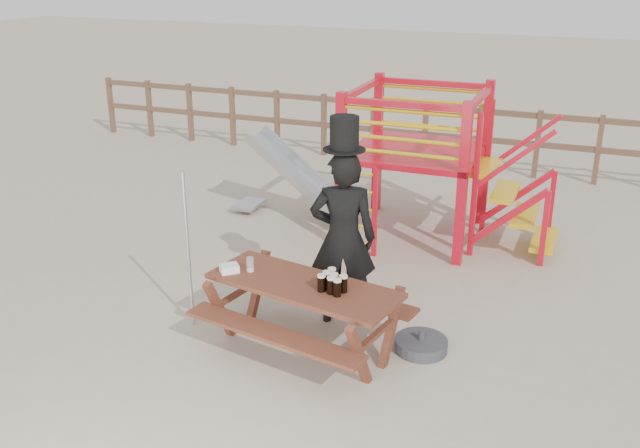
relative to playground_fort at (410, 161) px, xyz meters
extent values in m
plane|color=tan|center=(-0.12, -3.58, -1.07)|extent=(60.00, 60.00, 0.00)
cube|color=brown|center=(-0.12, 3.42, 0.03)|extent=(15.00, 0.06, 0.10)
cube|color=brown|center=(-0.12, 3.42, -0.47)|extent=(15.00, 0.06, 0.10)
cube|color=brown|center=(-7.62, 3.42, -0.47)|extent=(0.09, 0.09, 1.20)
cube|color=brown|center=(-6.62, 3.42, -0.47)|extent=(0.09, 0.09, 1.20)
cube|color=brown|center=(-5.62, 3.42, -0.47)|extent=(0.09, 0.09, 1.20)
cube|color=brown|center=(-4.62, 3.42, -0.47)|extent=(0.09, 0.09, 1.20)
cube|color=brown|center=(-3.62, 3.42, -0.47)|extent=(0.09, 0.09, 1.20)
cube|color=brown|center=(-2.62, 3.42, -0.47)|extent=(0.09, 0.09, 1.20)
cube|color=brown|center=(-1.62, 3.42, -0.47)|extent=(0.09, 0.09, 1.20)
cube|color=brown|center=(-0.62, 3.42, -0.47)|extent=(0.09, 0.09, 1.20)
cube|color=brown|center=(0.38, 3.42, -0.47)|extent=(0.09, 0.09, 1.20)
cube|color=brown|center=(1.38, 3.42, -0.47)|extent=(0.09, 0.09, 1.20)
cube|color=brown|center=(2.38, 3.42, -0.47)|extent=(0.09, 0.09, 1.20)
cube|color=red|center=(-0.72, -0.78, -0.02)|extent=(0.12, 0.12, 2.10)
cube|color=red|center=(0.88, -0.78, -0.02)|extent=(0.12, 0.12, 2.10)
cube|color=red|center=(-0.72, 0.82, -0.02)|extent=(0.12, 0.12, 2.10)
cube|color=red|center=(0.88, 0.82, -0.02)|extent=(0.12, 0.12, 2.10)
cube|color=red|center=(0.08, 0.02, 0.13)|extent=(1.72, 1.72, 0.08)
cube|color=red|center=(0.08, -0.78, 0.93)|extent=(1.60, 0.08, 0.08)
cube|color=red|center=(0.08, 0.82, 0.93)|extent=(1.60, 0.08, 0.08)
cube|color=red|center=(-0.72, 0.02, 0.93)|extent=(0.08, 1.60, 0.08)
cube|color=red|center=(0.88, 0.02, 0.93)|extent=(0.08, 1.60, 0.08)
cylinder|color=gold|center=(0.08, -0.78, 0.31)|extent=(1.50, 0.05, 0.05)
cylinder|color=gold|center=(0.08, 0.82, 0.31)|extent=(1.50, 0.05, 0.05)
cylinder|color=gold|center=(0.08, -0.78, 0.49)|extent=(1.50, 0.05, 0.05)
cylinder|color=gold|center=(0.08, 0.82, 0.49)|extent=(1.50, 0.05, 0.05)
cylinder|color=gold|center=(0.08, -0.78, 0.67)|extent=(1.50, 0.05, 0.05)
cylinder|color=gold|center=(0.08, 0.82, 0.67)|extent=(1.50, 0.05, 0.05)
cylinder|color=gold|center=(0.08, -0.78, 0.85)|extent=(1.50, 0.05, 0.05)
cylinder|color=gold|center=(0.08, 0.82, 0.85)|extent=(1.50, 0.05, 0.05)
cube|color=red|center=(-0.55, -0.93, -0.47)|extent=(0.06, 0.06, 1.20)
cube|color=red|center=(-0.19, -0.93, -0.47)|extent=(0.06, 0.06, 1.20)
cylinder|color=gold|center=(-0.37, -0.93, -0.92)|extent=(0.36, 0.04, 0.04)
cylinder|color=gold|center=(-0.37, -0.93, -0.68)|extent=(0.36, 0.04, 0.04)
cylinder|color=gold|center=(-0.37, -0.93, -0.44)|extent=(0.36, 0.04, 0.04)
cylinder|color=gold|center=(-0.37, -0.93, -0.20)|extent=(0.36, 0.04, 0.04)
cylinder|color=gold|center=(-0.37, -0.93, 0.04)|extent=(0.36, 0.04, 0.04)
cube|color=gold|center=(1.03, 0.02, 0.01)|extent=(0.30, 0.90, 0.06)
cube|color=gold|center=(1.31, 0.02, -0.29)|extent=(0.30, 0.90, 0.06)
cube|color=gold|center=(1.59, 0.02, -0.59)|extent=(0.30, 0.90, 0.06)
cube|color=gold|center=(1.87, 0.02, -0.89)|extent=(0.30, 0.90, 0.06)
cube|color=red|center=(1.43, -0.43, -0.47)|extent=(0.95, 0.08, 0.86)
cube|color=red|center=(1.43, 0.47, -0.47)|extent=(0.95, 0.08, 0.86)
cube|color=#AFB1B6|center=(-1.62, 0.02, -0.45)|extent=(1.53, 0.55, 1.21)
cube|color=#AFB1B6|center=(-1.62, -0.25, -0.41)|extent=(1.58, 0.04, 1.28)
cube|color=#AFB1B6|center=(-1.62, 0.29, -0.41)|extent=(1.58, 0.04, 1.28)
cube|color=#AFB1B6|center=(-2.52, 0.02, -0.97)|extent=(0.35, 0.55, 0.05)
cube|color=brown|center=(-0.12, -3.45, -0.36)|extent=(2.01, 1.06, 0.05)
cube|color=brown|center=(-0.22, -3.96, -0.64)|extent=(1.93, 0.62, 0.04)
cube|color=brown|center=(-0.02, -2.93, -0.64)|extent=(1.93, 0.62, 0.04)
cube|color=brown|center=(-0.92, -3.30, -0.73)|extent=(0.29, 1.14, 0.69)
cube|color=brown|center=(0.68, -3.60, -0.73)|extent=(0.29, 1.14, 0.69)
imported|color=black|center=(0.02, -2.72, -0.12)|extent=(0.80, 0.65, 1.91)
cube|color=#0B7C39|center=(-0.03, -2.57, 0.11)|extent=(0.08, 0.04, 0.44)
cylinder|color=black|center=(0.02, -2.72, 0.84)|extent=(0.43, 0.43, 0.01)
cylinder|color=black|center=(0.02, -2.72, 1.01)|extent=(0.29, 0.29, 0.33)
cube|color=white|center=(-0.03, -2.58, 1.13)|extent=(0.15, 0.05, 0.04)
cylinder|color=#B2B2B7|center=(-1.43, -3.42, -0.21)|extent=(0.04, 0.04, 1.72)
cylinder|color=#36363B|center=(0.98, -3.02, -1.01)|extent=(0.53, 0.53, 0.12)
cylinder|color=#36363B|center=(0.98, -3.02, -0.90)|extent=(0.06, 0.06, 0.10)
cube|color=white|center=(-0.91, -3.49, -0.29)|extent=(0.23, 0.22, 0.08)
cylinder|color=black|center=(0.11, -3.54, -0.26)|extent=(0.08, 0.08, 0.15)
cylinder|color=beige|center=(0.11, -3.54, -0.17)|extent=(0.08, 0.08, 0.02)
cylinder|color=black|center=(0.21, -3.56, -0.26)|extent=(0.08, 0.08, 0.15)
cylinder|color=beige|center=(0.21, -3.56, -0.17)|extent=(0.08, 0.08, 0.02)
cylinder|color=black|center=(0.28, -3.58, -0.26)|extent=(0.08, 0.08, 0.15)
cylinder|color=beige|center=(0.28, -3.58, -0.17)|extent=(0.08, 0.08, 0.02)
cylinder|color=black|center=(0.13, -3.46, -0.26)|extent=(0.08, 0.08, 0.15)
cylinder|color=beige|center=(0.13, -3.46, -0.17)|extent=(0.08, 0.08, 0.02)
cylinder|color=black|center=(0.21, -3.47, -0.26)|extent=(0.08, 0.08, 0.15)
cylinder|color=beige|center=(0.21, -3.47, -0.17)|extent=(0.08, 0.08, 0.02)
cylinder|color=black|center=(0.30, -3.48, -0.26)|extent=(0.08, 0.08, 0.15)
cylinder|color=beige|center=(0.30, -3.48, -0.17)|extent=(0.08, 0.08, 0.02)
cylinder|color=black|center=(0.15, -3.37, -0.26)|extent=(0.08, 0.08, 0.15)
cylinder|color=beige|center=(0.15, -3.37, -0.17)|extent=(0.08, 0.08, 0.02)
cylinder|color=silver|center=(-0.72, -3.39, -0.26)|extent=(0.08, 0.08, 0.15)
cylinder|color=beige|center=(-0.72, -3.39, -0.32)|extent=(0.07, 0.07, 0.02)
camera|label=1|loc=(2.36, -9.19, 2.70)|focal=40.00mm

